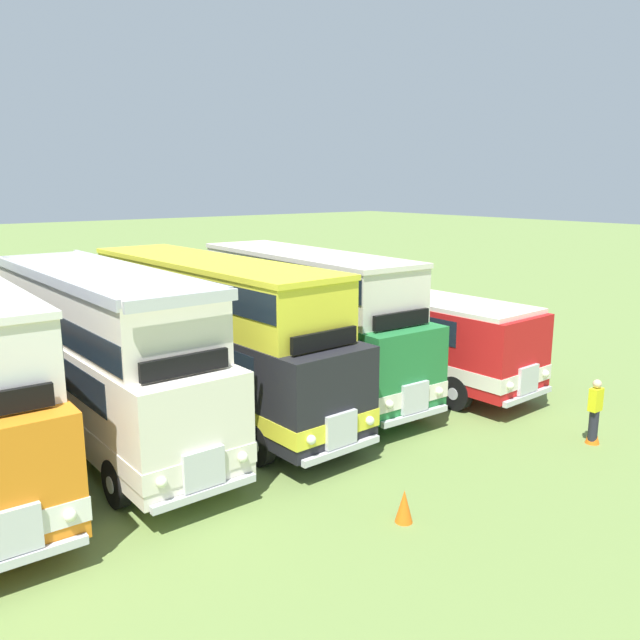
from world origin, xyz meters
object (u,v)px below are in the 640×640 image
(bus_seventh_in_row, at_px, (384,324))
(cone_near_end, at_px, (404,506))
(bus_fifth_in_row, at_px, (212,329))
(bus_sixth_in_row, at_px, (307,315))
(bus_fourth_in_row, at_px, (99,352))
(marshal_person, at_px, (595,411))
(cone_mid_row, at_px, (593,432))

(bus_seventh_in_row, distance_m, cone_near_end, 10.50)
(bus_fifth_in_row, height_order, bus_sixth_in_row, same)
(bus_fourth_in_row, bearing_deg, cone_near_end, -68.04)
(bus_seventh_in_row, bearing_deg, marshal_person, -91.19)
(bus_fifth_in_row, relative_size, bus_seventh_in_row, 0.96)
(bus_fourth_in_row, relative_size, cone_mid_row, 17.76)
(bus_sixth_in_row, bearing_deg, cone_mid_row, -68.53)
(bus_fifth_in_row, height_order, cone_near_end, bus_fifth_in_row)
(bus_sixth_in_row, relative_size, marshal_person, 5.75)
(bus_seventh_in_row, distance_m, marshal_person, 8.09)
(bus_fifth_in_row, distance_m, bus_sixth_in_row, 3.35)
(marshal_person, bearing_deg, bus_fourth_in_row, 140.56)
(bus_sixth_in_row, height_order, cone_near_end, bus_sixth_in_row)
(cone_near_end, bearing_deg, bus_fourth_in_row, 111.96)
(bus_fourth_in_row, relative_size, cone_near_end, 15.80)
(bus_fifth_in_row, xyz_separation_m, cone_near_end, (-0.15, -8.06, -2.13))
(bus_seventh_in_row, bearing_deg, bus_fifth_in_row, 178.16)
(cone_near_end, relative_size, marshal_person, 0.39)
(bus_fifth_in_row, xyz_separation_m, bus_sixth_in_row, (3.35, -0.11, -0.01))
(bus_seventh_in_row, bearing_deg, cone_mid_row, -90.96)
(bus_sixth_in_row, relative_size, cone_mid_row, 16.44)
(cone_near_end, xyz_separation_m, cone_mid_row, (6.70, -0.19, -0.04))
(cone_near_end, distance_m, marshal_person, 6.69)
(cone_near_end, bearing_deg, bus_seventh_in_row, 48.96)
(cone_mid_row, bearing_deg, bus_fifth_in_row, 128.45)
(bus_sixth_in_row, distance_m, bus_seventh_in_row, 3.41)
(bus_seventh_in_row, relative_size, cone_near_end, 17.11)
(bus_sixth_in_row, xyz_separation_m, marshal_person, (3.17, -8.14, -1.58))
(bus_fourth_in_row, bearing_deg, cone_mid_row, -39.32)
(cone_near_end, distance_m, cone_mid_row, 6.70)
(cone_near_end, relative_size, cone_mid_row, 1.12)
(bus_fourth_in_row, height_order, bus_fifth_in_row, bus_fourth_in_row)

